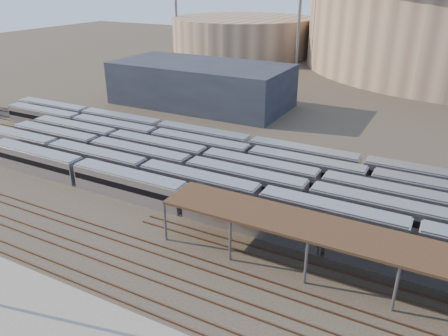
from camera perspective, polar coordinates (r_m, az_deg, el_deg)
ground at (r=48.80m, az=-0.54°, el=-12.47°), size 420.00×420.00×0.00m
subway_trains at (r=62.45m, az=7.60°, el=-2.12°), size 131.17×23.90×3.60m
empty_tracks at (r=45.34m, az=-3.67°, el=-15.66°), size 170.00×9.62×0.18m
secondary_arena at (r=183.77m, az=2.46°, el=16.92°), size 56.00×56.00×14.00m
service_building at (r=107.19m, az=-3.03°, el=10.88°), size 42.00×20.00×10.00m
floodlight_0 at (r=152.80m, az=9.91°, el=20.37°), size 4.00×1.00×38.40m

